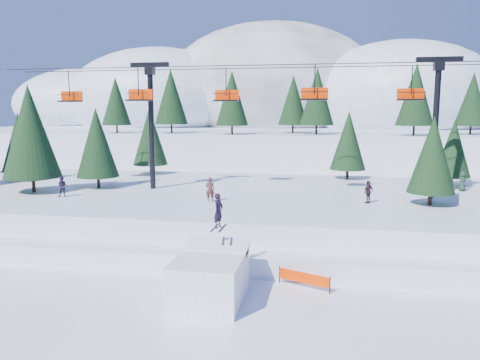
% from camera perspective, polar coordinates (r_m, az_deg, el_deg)
% --- Properties ---
extents(ground, '(160.00, 160.00, 0.00)m').
position_cam_1_polar(ground, '(21.22, -4.69, -16.39)').
color(ground, white).
rests_on(ground, ground).
extents(mid_shelf, '(70.00, 22.00, 2.50)m').
position_cam_1_polar(mid_shelf, '(37.72, 2.41, -3.31)').
color(mid_shelf, white).
rests_on(mid_shelf, ground).
extents(berm, '(70.00, 6.00, 1.10)m').
position_cam_1_polar(berm, '(28.32, -0.45, -8.73)').
color(berm, white).
rests_on(berm, ground).
extents(mountain_ridge, '(119.00, 60.00, 26.46)m').
position_cam_1_polar(mountain_ridge, '(92.54, 4.12, 8.81)').
color(mountain_ridge, white).
rests_on(mountain_ridge, ground).
extents(jump_kicker, '(3.15, 4.37, 4.90)m').
position_cam_1_polar(jump_kicker, '(22.46, -3.71, -11.69)').
color(jump_kicker, white).
rests_on(jump_kicker, ground).
extents(chairlift, '(46.00, 3.21, 10.28)m').
position_cam_1_polar(chairlift, '(36.80, 5.08, 9.02)').
color(chairlift, black).
rests_on(chairlift, mid_shelf).
extents(conifer_stand, '(62.03, 17.28, 9.01)m').
position_cam_1_polar(conifer_stand, '(37.76, 2.44, 5.16)').
color(conifer_stand, black).
rests_on(conifer_stand, mid_shelf).
extents(distant_skiers, '(31.05, 9.03, 1.75)m').
position_cam_1_polar(distant_skiers, '(34.83, 3.78, -0.86)').
color(distant_skiers, '#213828').
rests_on(distant_skiers, mid_shelf).
extents(banner_near, '(2.63, 1.16, 0.90)m').
position_cam_1_polar(banner_near, '(24.32, 7.80, -11.76)').
color(banner_near, black).
rests_on(banner_near, ground).
extents(banner_far, '(2.71, 0.97, 0.90)m').
position_cam_1_polar(banner_far, '(26.39, 15.81, -10.38)').
color(banner_far, black).
rests_on(banner_far, ground).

